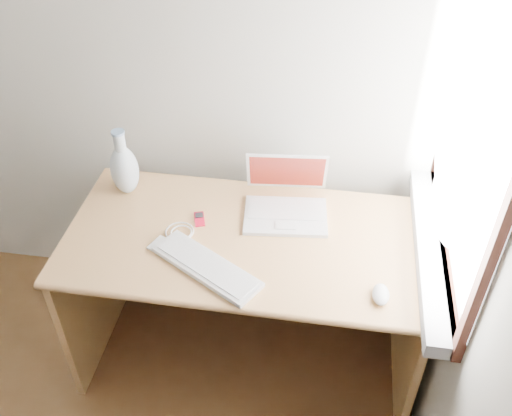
% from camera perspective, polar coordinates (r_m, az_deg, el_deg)
% --- Properties ---
extents(back_wall, '(3.50, 0.04, 2.60)m').
position_cam_1_polar(back_wall, '(2.62, -22.06, 15.42)').
color(back_wall, beige).
rests_on(back_wall, floor).
extents(window, '(0.11, 0.99, 1.10)m').
position_cam_1_polar(window, '(1.95, 20.40, 6.60)').
color(window, white).
rests_on(window, right_wall).
extents(desk, '(1.42, 0.71, 0.75)m').
position_cam_1_polar(desk, '(2.45, -0.66, -5.30)').
color(desk, tan).
rests_on(desk, floor).
extents(laptop, '(0.36, 0.31, 0.23)m').
position_cam_1_polar(laptop, '(2.33, 3.14, 0.71)').
color(laptop, white).
rests_on(laptop, desk).
extents(external_keyboard, '(0.45, 0.34, 0.02)m').
position_cam_1_polar(external_keyboard, '(2.11, -4.97, -5.84)').
color(external_keyboard, white).
rests_on(external_keyboard, desk).
extents(mouse, '(0.06, 0.10, 0.04)m').
position_cam_1_polar(mouse, '(2.05, 12.37, -8.44)').
color(mouse, white).
rests_on(mouse, desk).
extents(ipod, '(0.06, 0.10, 0.01)m').
position_cam_1_polar(ipod, '(2.32, -5.67, -1.10)').
color(ipod, '#A80B24').
rests_on(ipod, desk).
extents(cable_coil, '(0.15, 0.15, 0.01)m').
position_cam_1_polar(cable_coil, '(2.27, -7.65, -2.35)').
color(cable_coil, white).
rests_on(cable_coil, desk).
extents(remote, '(0.06, 0.09, 0.01)m').
position_cam_1_polar(remote, '(2.24, -9.91, -3.48)').
color(remote, white).
rests_on(remote, desk).
extents(vase, '(0.12, 0.12, 0.30)m').
position_cam_1_polar(vase, '(2.44, -13.04, 3.90)').
color(vase, silver).
rests_on(vase, desk).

